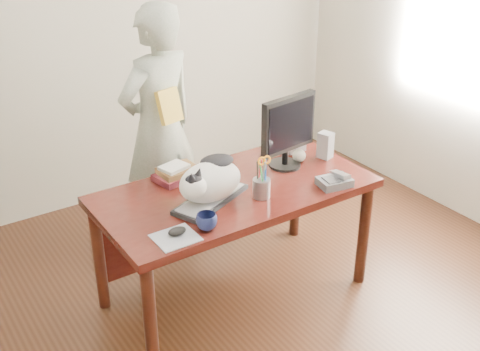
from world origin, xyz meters
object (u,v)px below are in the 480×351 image
Objects in this scene: book_stack at (177,173)px; mouse at (177,231)px; cat at (209,180)px; phone at (335,181)px; speaker at (325,145)px; calculator at (290,145)px; person at (159,128)px; keyboard at (211,199)px; desk at (228,204)px; baseball at (299,156)px; monitor at (288,128)px; coffee_mug at (207,222)px; pen_cup at (262,186)px.

mouse is at bearing -125.84° from book_stack.
cat is 2.17× the size of phone.
speaker reaches higher than calculator.
speaker is 1.12m from person.
keyboard is 0.31× the size of person.
book_stack is at bearing 137.60° from desk.
baseball is (0.03, 0.37, 0.01)m from phone.
monitor is 0.24m from baseball.
person is (-0.65, 0.60, 0.07)m from calculator.
keyboard is 3.08× the size of speaker.
phone is 1.13× the size of calculator.
coffee_mug is at bearing 61.04° from person.
cat is 0.38m from mouse.
baseball is (1.05, 0.33, 0.02)m from mouse.
person is at bearing 115.41° from speaker.
phone is at bearing -37.05° from desk.
phone is (0.70, -0.24, 0.01)m from keyboard.
person reaches higher than calculator.
monitor is 4.21× the size of coffee_mug.
keyboard is 2.49× the size of phone.
keyboard is 2.07× the size of pen_cup.
phone is at bearing -102.73° from calculator.
person is at bearing 125.61° from phone.
calculator is at bearing 89.81° from phone.
coffee_mug is at bearing -169.91° from phone.
speaker is at bearing 118.70° from person.
phone is (0.08, -0.35, -0.23)m from monitor.
monitor reaches higher than mouse.
calculator is at bearing 68.64° from baseball.
phone reaches higher than mouse.
monitor reaches higher than keyboard.
speaker is at bearing -68.50° from calculator.
calculator is (0.82, 0.33, -0.11)m from cat.
pen_cup reaches higher than book_stack.
monitor is 2.71× the size of speaker.
monitor is at bearing 158.28° from speaker.
person is (0.47, 1.12, 0.07)m from mouse.
phone is 0.93m from book_stack.
cat reaches higher than speaker.
speaker is (1.23, 0.29, 0.06)m from mouse.
keyboard is (-0.20, -0.14, 0.16)m from desk.
monitor reaches higher than baseball.
desk is 0.65m from calculator.
pen_cup is at bearing 82.65° from person.
coffee_mug is 0.06× the size of person.
cat is 0.76m from phone.
baseball is at bearing 150.07° from speaker.
person reaches higher than coffee_mug.
person is (0.15, 0.92, 0.08)m from keyboard.
coffee_mug is 0.97m from baseball.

